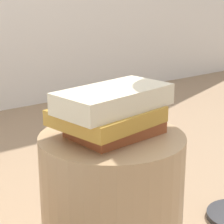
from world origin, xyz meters
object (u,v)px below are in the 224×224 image
(book_rust, at_px, (116,129))
(book_ochre, at_px, (106,116))
(side_table, at_px, (112,219))
(book_cream, at_px, (114,98))

(book_rust, distance_m, book_ochre, 0.04)
(book_rust, bearing_deg, book_ochre, 148.45)
(side_table, distance_m, book_ochre, 0.29)
(book_ochre, bearing_deg, book_rust, -36.24)
(book_ochre, xyz_separation_m, book_cream, (0.01, -0.02, 0.05))
(side_table, relative_size, book_ochre, 1.98)
(side_table, relative_size, book_rust, 2.16)
(book_rust, xyz_separation_m, book_cream, (-0.01, -0.00, 0.08))
(book_cream, bearing_deg, book_rust, 13.37)
(side_table, bearing_deg, book_cream, -75.16)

